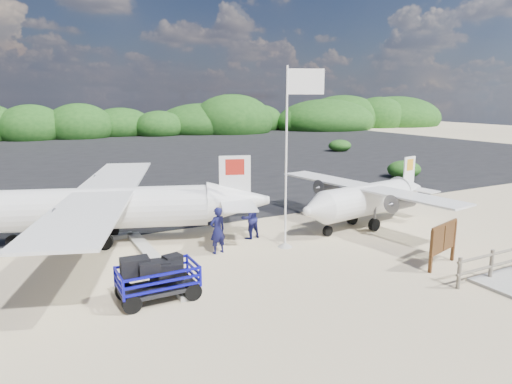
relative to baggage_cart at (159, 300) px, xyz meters
The scene contains 11 objects.
ground 5.46m from the baggage_cart, 15.94° to the left, with size 160.00×160.00×0.00m, color beige.
asphalt_apron 31.94m from the baggage_cart, 80.53° to the left, with size 90.00×50.00×0.04m, color #B2B2B2, non-canonical shape.
lagoon 4.80m from the baggage_cart, 141.31° to the left, with size 9.00×7.00×0.40m, color #B2B2B2, non-canonical shape.
vegetation_band 56.74m from the baggage_cart, 84.69° to the left, with size 124.00×8.00×4.40m, color #B2B2B2, non-canonical shape.
baggage_cart is the anchor object (origin of this frame).
flagpole 6.13m from the baggage_cart, 22.36° to the left, with size 1.36×0.57×6.82m, color white, non-canonical shape.
signboard 9.55m from the baggage_cart, 11.79° to the right, with size 1.91×0.18×1.57m, color #523217, non-canonical shape.
crew_a 4.32m from the baggage_cart, 43.13° to the left, with size 0.64×0.42×1.76m, color #121345.
crew_b 6.40m from the baggage_cart, 38.45° to the left, with size 0.84×0.66×1.73m, color #121345.
aircraft_large 24.91m from the baggage_cart, 52.37° to the left, with size 14.49×14.49×4.35m, color #B2B2B2, non-canonical shape.
aircraft_small 36.75m from the baggage_cart, 94.42° to the left, with size 7.79×7.79×2.80m, color #B2B2B2, non-canonical shape.
Camera 1 is at (-8.47, -13.58, 5.73)m, focal length 32.00 mm.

